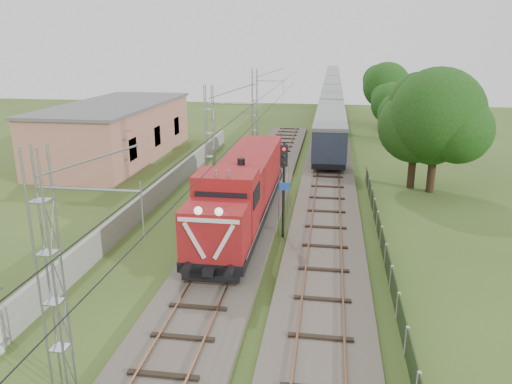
# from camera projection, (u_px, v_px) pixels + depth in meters

# --- Properties ---
(ground) EXTENTS (140.00, 140.00, 0.00)m
(ground) POSITION_uv_depth(u_px,v_px,m) (214.00, 283.00, 23.09)
(ground) COLOR #354B1C
(ground) RESTS_ON ground
(track_main) EXTENTS (4.20, 70.00, 0.45)m
(track_main) POSITION_uv_depth(u_px,v_px,m) (241.00, 226.00, 29.66)
(track_main) COLOR #6B6054
(track_main) RESTS_ON ground
(track_side) EXTENTS (4.20, 80.00, 0.45)m
(track_side) POSITION_uv_depth(u_px,v_px,m) (328.00, 174.00, 41.25)
(track_side) COLOR #6B6054
(track_side) RESTS_ON ground
(catenary) EXTENTS (3.31, 70.00, 8.00)m
(catenary) POSITION_uv_depth(u_px,v_px,m) (211.00, 144.00, 33.69)
(catenary) COLOR gray
(catenary) RESTS_ON ground
(boundary_wall) EXTENTS (0.25, 40.00, 1.50)m
(boundary_wall) POSITION_uv_depth(u_px,v_px,m) (163.00, 189.00, 35.15)
(boundary_wall) COLOR #9E9E99
(boundary_wall) RESTS_ON ground
(station_building) EXTENTS (8.40, 20.40, 5.22)m
(station_building) POSITION_uv_depth(u_px,v_px,m) (117.00, 130.00, 47.18)
(station_building) COLOR tan
(station_building) RESTS_ON ground
(fence) EXTENTS (0.12, 32.00, 1.20)m
(fence) POSITION_uv_depth(u_px,v_px,m) (386.00, 255.00, 24.61)
(fence) COLOR black
(fence) RESTS_ON ground
(locomotive) EXTENTS (3.04, 17.35, 4.41)m
(locomotive) POSITION_uv_depth(u_px,v_px,m) (243.00, 189.00, 29.77)
(locomotive) COLOR black
(locomotive) RESTS_ON ground
(coach_rake) EXTENTS (2.93, 109.49, 3.39)m
(coach_rake) POSITION_uv_depth(u_px,v_px,m) (332.00, 88.00, 92.03)
(coach_rake) COLOR black
(coach_rake) RESTS_ON ground
(signal_post) EXTENTS (0.59, 0.47, 5.44)m
(signal_post) POSITION_uv_depth(u_px,v_px,m) (284.00, 174.00, 27.33)
(signal_post) COLOR black
(signal_post) RESTS_ON ground
(tree_a) EXTENTS (5.80, 5.52, 7.52)m
(tree_a) POSITION_uv_depth(u_px,v_px,m) (417.00, 127.00, 36.76)
(tree_a) COLOR #3B2718
(tree_a) RESTS_ON ground
(tree_b) EXTENTS (7.01, 6.67, 9.08)m
(tree_b) POSITION_uv_depth(u_px,v_px,m) (439.00, 116.00, 35.36)
(tree_b) COLOR #3B2718
(tree_b) RESTS_ON ground
(tree_c) EXTENTS (4.98, 4.74, 6.45)m
(tree_c) POSITION_uv_depth(u_px,v_px,m) (393.00, 104.00, 55.39)
(tree_c) COLOR #3B2718
(tree_c) RESTS_ON ground
(tree_d) EXTENTS (6.35, 6.05, 8.23)m
(tree_d) POSITION_uv_depth(u_px,v_px,m) (387.00, 86.00, 64.46)
(tree_d) COLOR #3B2718
(tree_d) RESTS_ON ground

